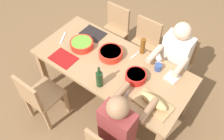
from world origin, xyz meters
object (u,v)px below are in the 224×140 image
(diner_far_left, at_px, (120,125))
(cutting_board, at_px, (153,104))
(chair_near_right, at_px, (114,30))
(napkin_stack, at_px, (172,77))
(chair_far_right, at_px, (38,97))
(diner_near_left, at_px, (174,57))
(wine_glass, at_px, (159,56))
(chair_near_left, at_px, (177,60))
(cup_near_left, at_px, (158,67))
(serving_bowl_fruit, at_px, (136,76))
(beer_bottle, at_px, (143,46))
(chair_near_center, at_px, (144,44))
(serving_bowl_salad, at_px, (82,44))
(serving_bowl_greens, at_px, (111,53))
(wine_bottle, at_px, (99,79))
(bread_loaf, at_px, (154,101))
(dining_table, at_px, (112,68))

(diner_far_left, relative_size, cutting_board, 3.00)
(chair_near_right, distance_m, napkin_stack, 1.34)
(chair_far_right, xyz_separation_m, diner_near_left, (-1.06, -1.35, 0.21))
(wine_glass, height_order, napkin_stack, wine_glass)
(chair_near_left, relative_size, cup_near_left, 10.21)
(chair_near_left, distance_m, diner_far_left, 1.36)
(serving_bowl_fruit, distance_m, cup_near_left, 0.30)
(beer_bottle, distance_m, cup_near_left, 0.33)
(chair_near_center, xyz_separation_m, cup_near_left, (-0.48, 0.51, 0.30))
(serving_bowl_salad, height_order, cutting_board, serving_bowl_salad)
(chair_near_center, distance_m, serving_bowl_greens, 0.74)
(diner_far_left, xyz_separation_m, wine_bottle, (0.45, -0.25, 0.15))
(diner_near_left, relative_size, serving_bowl_salad, 4.10)
(bread_loaf, bearing_deg, wine_bottle, 12.40)
(cutting_board, xyz_separation_m, beer_bottle, (0.50, -0.57, 0.10))
(bread_loaf, xyz_separation_m, wine_glass, (0.25, -0.54, 0.05))
(chair_near_right, xyz_separation_m, serving_bowl_greens, (-0.44, 0.67, 0.31))
(serving_bowl_salad, bearing_deg, diner_near_left, -150.42)
(chair_near_right, distance_m, chair_far_right, 1.53)
(chair_far_right, distance_m, chair_near_center, 1.62)
(serving_bowl_salad, bearing_deg, chair_far_right, 86.55)
(cutting_board, bearing_deg, dining_table, -16.06)
(serving_bowl_greens, relative_size, napkin_stack, 2.08)
(chair_near_right, height_order, chair_near_left, same)
(diner_near_left, distance_m, serving_bowl_salad, 1.17)
(serving_bowl_greens, distance_m, napkin_stack, 0.78)
(chair_near_center, height_order, beer_bottle, beer_bottle)
(chair_near_right, height_order, serving_bowl_greens, chair_near_right)
(chair_far_right, xyz_separation_m, serving_bowl_greens, (-0.44, -0.86, 0.31))
(chair_far_right, height_order, wine_glass, wine_glass)
(chair_far_right, height_order, napkin_stack, chair_far_right)
(beer_bottle, bearing_deg, serving_bowl_fruit, 112.69)
(diner_near_left, relative_size, beer_bottle, 5.45)
(chair_near_right, relative_size, cutting_board, 2.12)
(diner_far_left, bearing_deg, cutting_board, -111.41)
(diner_near_left, distance_m, cutting_board, 0.79)
(chair_near_center, height_order, wine_glass, wine_glass)
(serving_bowl_salad, height_order, wine_bottle, wine_bottle)
(diner_near_left, xyz_separation_m, beer_bottle, (0.35, 0.20, 0.15))
(diner_far_left, xyz_separation_m, napkin_stack, (-0.14, -0.82, 0.05))
(serving_bowl_fruit, relative_size, napkin_stack, 1.69)
(chair_near_left, xyz_separation_m, diner_far_left, (0.00, 1.35, 0.21))
(wine_bottle, bearing_deg, chair_far_right, 35.76)
(chair_far_right, height_order, serving_bowl_fruit, chair_far_right)
(chair_near_right, distance_m, cup_near_left, 1.17)
(diner_far_left, bearing_deg, diner_near_left, -90.00)
(wine_glass, bearing_deg, beer_bottle, -8.09)
(diner_near_left, bearing_deg, napkin_stack, 112.74)
(diner_far_left, bearing_deg, chair_near_left, -90.00)
(beer_bottle, bearing_deg, dining_table, 64.21)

